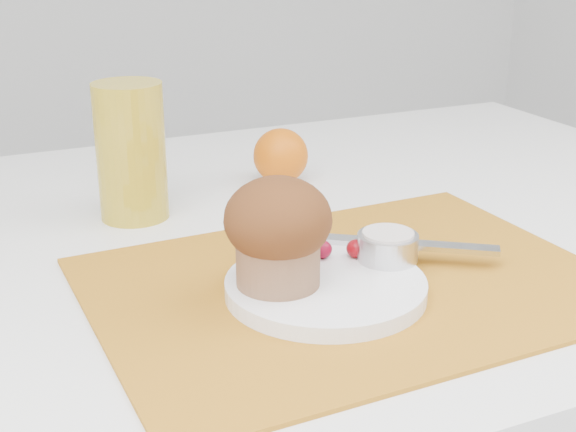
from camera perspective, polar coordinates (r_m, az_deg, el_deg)
name	(u,v)px	position (r m, az deg, el deg)	size (l,w,h in m)	color
placemat	(350,284)	(0.73, 4.45, -4.83)	(0.46, 0.34, 0.00)	#B16E18
plate	(326,287)	(0.70, 2.69, -5.05)	(0.18, 0.18, 0.01)	white
ramekin	(388,247)	(0.74, 7.09, -2.19)	(0.06, 0.06, 0.02)	#BDBDC1
cream	(388,235)	(0.74, 7.13, -1.34)	(0.05, 0.05, 0.01)	silver
raspberry_near	(322,249)	(0.74, 2.44, -2.37)	(0.02, 0.02, 0.02)	#580213
raspberry_far	(356,249)	(0.74, 4.88, -2.32)	(0.02, 0.02, 0.02)	#5F0208
butter_knife	(389,243)	(0.78, 7.21, -1.93)	(0.21, 0.02, 0.01)	silver
orange	(281,156)	(1.00, -0.52, 4.30)	(0.07, 0.07, 0.07)	#DE6207
juice_glass	(131,152)	(0.89, -11.10, 4.51)	(0.08, 0.08, 0.15)	gold
muffin	(278,230)	(0.67, -0.72, -1.02)	(0.09, 0.09, 0.10)	#8C6143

